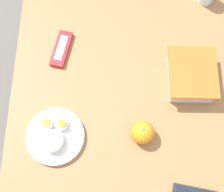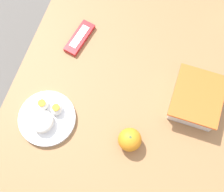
{
  "view_description": "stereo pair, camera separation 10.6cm",
  "coord_description": "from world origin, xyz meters",
  "px_view_note": "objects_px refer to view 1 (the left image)",
  "views": [
    {
      "loc": [
        0.39,
        -0.05,
        1.79
      ],
      "look_at": [
        0.04,
        -0.06,
        0.79
      ],
      "focal_mm": 50.0,
      "sensor_mm": 36.0,
      "label": 1
    },
    {
      "loc": [
        0.37,
        0.05,
        1.79
      ],
      "look_at": [
        0.04,
        -0.06,
        0.79
      ],
      "focal_mm": 50.0,
      "sensor_mm": 36.0,
      "label": 2
    }
  ],
  "objects_px": {
    "food_container": "(191,76)",
    "orange_fruit": "(143,132)",
    "rice_plate": "(55,136)",
    "candy_bar": "(61,49)"
  },
  "relations": [
    {
      "from": "food_container",
      "to": "orange_fruit",
      "type": "height_order",
      "value": "orange_fruit"
    },
    {
      "from": "food_container",
      "to": "candy_bar",
      "type": "relative_size",
      "value": 1.26
    },
    {
      "from": "orange_fruit",
      "to": "candy_bar",
      "type": "distance_m",
      "value": 0.43
    },
    {
      "from": "food_container",
      "to": "orange_fruit",
      "type": "relative_size",
      "value": 2.47
    },
    {
      "from": "rice_plate",
      "to": "candy_bar",
      "type": "height_order",
      "value": "rice_plate"
    },
    {
      "from": "orange_fruit",
      "to": "candy_bar",
      "type": "xyz_separation_m",
      "value": [
        -0.31,
        -0.29,
        -0.03
      ]
    },
    {
      "from": "orange_fruit",
      "to": "rice_plate",
      "type": "xyz_separation_m",
      "value": [
        0.01,
        -0.29,
        -0.02
      ]
    },
    {
      "from": "food_container",
      "to": "candy_bar",
      "type": "bearing_deg",
      "value": -103.41
    },
    {
      "from": "food_container",
      "to": "orange_fruit",
      "type": "distance_m",
      "value": 0.27
    },
    {
      "from": "food_container",
      "to": "candy_bar",
      "type": "distance_m",
      "value": 0.48
    }
  ]
}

